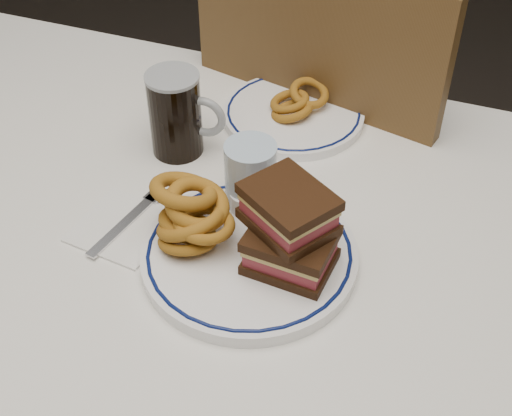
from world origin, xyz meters
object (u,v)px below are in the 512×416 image
(beer_mug, at_px, (177,113))
(main_plate, at_px, (249,255))
(chair_far, at_px, (338,152))
(far_plate, at_px, (293,114))
(reuben_sandwich, at_px, (290,230))

(beer_mug, bearing_deg, main_plate, -44.91)
(beer_mug, bearing_deg, chair_far, 61.07)
(far_plate, bearing_deg, chair_far, 77.55)
(reuben_sandwich, relative_size, far_plate, 0.58)
(chair_far, height_order, main_plate, chair_far)
(main_plate, relative_size, beer_mug, 2.11)
(reuben_sandwich, xyz_separation_m, beer_mug, (-0.25, 0.19, -0.01))
(main_plate, xyz_separation_m, far_plate, (-0.05, 0.34, -0.00))
(chair_far, bearing_deg, reuben_sandwich, -83.51)
(chair_far, distance_m, reuben_sandwich, 0.60)
(reuben_sandwich, relative_size, beer_mug, 1.00)
(chair_far, xyz_separation_m, beer_mug, (-0.19, -0.34, 0.27))
(reuben_sandwich, height_order, beer_mug, beer_mug)
(chair_far, xyz_separation_m, far_plate, (-0.04, -0.19, 0.21))
(chair_far, distance_m, main_plate, 0.58)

